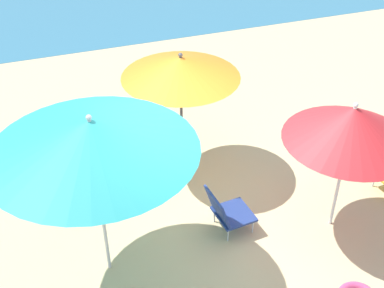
{
  "coord_description": "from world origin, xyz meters",
  "views": [
    {
      "loc": [
        -1.84,
        -4.41,
        4.68
      ],
      "look_at": [
        0.03,
        0.86,
        0.7
      ],
      "focal_mm": 46.96,
      "sensor_mm": 36.0,
      "label": 1
    }
  ],
  "objects_px": {
    "beach_chair_b": "(66,182)",
    "beach_chair_c": "(226,211)",
    "umbrella_red": "(352,124)",
    "umbrella_orange": "(181,67)",
    "umbrella_teal": "(91,136)",
    "person_b": "(348,139)"
  },
  "relations": [
    {
      "from": "umbrella_red",
      "to": "umbrella_orange",
      "type": "height_order",
      "value": "umbrella_orange"
    },
    {
      "from": "umbrella_teal",
      "to": "umbrella_orange",
      "type": "height_order",
      "value": "umbrella_teal"
    },
    {
      "from": "beach_chair_b",
      "to": "person_b",
      "type": "xyz_separation_m",
      "value": [
        4.04,
        -0.58,
        0.15
      ]
    },
    {
      "from": "beach_chair_b",
      "to": "person_b",
      "type": "bearing_deg",
      "value": 64.24
    },
    {
      "from": "umbrella_orange",
      "to": "person_b",
      "type": "xyz_separation_m",
      "value": [
        2.3,
        -0.83,
        -1.16
      ]
    },
    {
      "from": "umbrella_teal",
      "to": "umbrella_orange",
      "type": "distance_m",
      "value": 2.19
    },
    {
      "from": "umbrella_red",
      "to": "person_b",
      "type": "relative_size",
      "value": 1.97
    },
    {
      "from": "umbrella_teal",
      "to": "person_b",
      "type": "bearing_deg",
      "value": 11.78
    },
    {
      "from": "umbrella_teal",
      "to": "umbrella_red",
      "type": "distance_m",
      "value": 2.92
    },
    {
      "from": "umbrella_teal",
      "to": "person_b",
      "type": "distance_m",
      "value": 4.1
    },
    {
      "from": "umbrella_orange",
      "to": "umbrella_red",
      "type": "bearing_deg",
      "value": -52.29
    },
    {
      "from": "umbrella_orange",
      "to": "umbrella_teal",
      "type": "bearing_deg",
      "value": -132.14
    },
    {
      "from": "umbrella_teal",
      "to": "beach_chair_c",
      "type": "distance_m",
      "value": 2.21
    },
    {
      "from": "umbrella_red",
      "to": "beach_chair_c",
      "type": "relative_size",
      "value": 2.84
    },
    {
      "from": "person_b",
      "to": "umbrella_orange",
      "type": "bearing_deg",
      "value": 17.36
    },
    {
      "from": "beach_chair_c",
      "to": "person_b",
      "type": "height_order",
      "value": "person_b"
    },
    {
      "from": "umbrella_teal",
      "to": "beach_chair_c",
      "type": "height_order",
      "value": "umbrella_teal"
    },
    {
      "from": "beach_chair_c",
      "to": "person_b",
      "type": "bearing_deg",
      "value": 11.52
    },
    {
      "from": "umbrella_red",
      "to": "person_b",
      "type": "xyz_separation_m",
      "value": [
        0.87,
        1.03,
        -1.08
      ]
    },
    {
      "from": "beach_chair_b",
      "to": "beach_chair_c",
      "type": "bearing_deg",
      "value": 38.04
    },
    {
      "from": "umbrella_red",
      "to": "umbrella_orange",
      "type": "distance_m",
      "value": 2.35
    },
    {
      "from": "beach_chair_b",
      "to": "person_b",
      "type": "distance_m",
      "value": 4.08
    }
  ]
}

